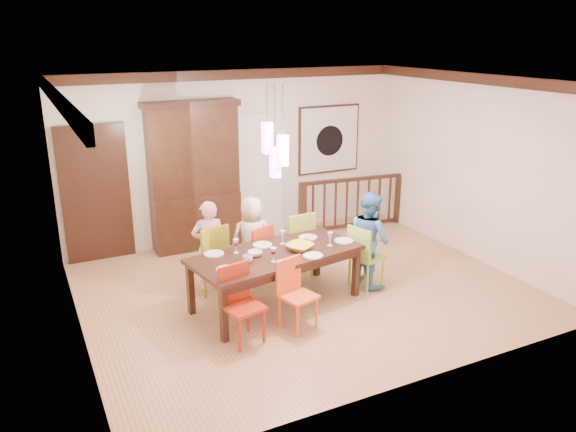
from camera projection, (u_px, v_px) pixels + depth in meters
name	position (u px, v px, depth m)	size (l,w,h in m)	color
floor	(304.00, 289.00, 8.01)	(6.00, 6.00, 0.00)	#AA7C52
ceiling	(306.00, 81.00, 7.11)	(6.00, 6.00, 0.00)	white
wall_back	(238.00, 156.00, 9.69)	(6.00, 6.00, 0.00)	beige
wall_left	(69.00, 222.00, 6.30)	(5.00, 5.00, 0.00)	beige
wall_right	(474.00, 168.00, 8.82)	(5.00, 5.00, 0.00)	beige
crown_molding	(306.00, 87.00, 7.13)	(6.00, 5.00, 0.16)	black
panel_door	(96.00, 196.00, 8.76)	(1.04, 0.07, 2.24)	black
white_doorway	(257.00, 177.00, 9.93)	(0.97, 0.05, 2.22)	silver
painting	(329.00, 139.00, 10.36)	(1.25, 0.06, 1.25)	black
pendant_cluster	(275.00, 150.00, 6.90)	(0.27, 0.21, 1.14)	#FF4CB0
dining_table	(276.00, 258.00, 7.35)	(2.38, 1.38, 0.75)	black
chair_far_left	(207.00, 253.00, 7.80)	(0.55, 0.55, 0.99)	#94A11D
chair_far_mid	(254.00, 249.00, 8.08)	(0.52, 0.52, 0.89)	red
chair_far_right	(295.00, 238.00, 8.32)	(0.48, 0.48, 1.00)	#90A933
chair_near_left	(243.00, 301.00, 6.48)	(0.49, 0.49, 0.93)	#A3280E
chair_near_mid	(298.00, 291.00, 6.80)	(0.49, 0.49, 0.87)	#EE5A1F
chair_end_right	(367.00, 251.00, 7.95)	(0.51, 0.51, 0.92)	#8EC43F
china_hutch	(194.00, 176.00, 9.22)	(1.56, 0.46, 2.46)	black
balustrade	(352.00, 202.00, 10.37)	(2.11, 0.31, 0.96)	black
person_far_left	(209.00, 246.00, 7.80)	(0.48, 0.31, 1.31)	#FFC3C2
person_far_mid	(252.00, 240.00, 8.10)	(0.62, 0.40, 1.27)	beige
person_end_right	(369.00, 239.00, 7.98)	(0.67, 0.52, 1.38)	#4386BB
serving_bowl	(300.00, 247.00, 7.39)	(0.34, 0.34, 0.08)	yellow
small_bowl	(255.00, 253.00, 7.20)	(0.20, 0.20, 0.06)	white
cup_left	(248.00, 259.00, 6.98)	(0.13, 0.13, 0.10)	silver
cup_right	(306.00, 241.00, 7.61)	(0.09, 0.09, 0.08)	silver
plate_far_left	(214.00, 254.00, 7.25)	(0.26, 0.26, 0.01)	white
plate_far_mid	(262.00, 245.00, 7.56)	(0.26, 0.26, 0.01)	white
plate_far_right	(308.00, 237.00, 7.83)	(0.26, 0.26, 0.01)	white
plate_near_left	(227.00, 269.00, 6.77)	(0.26, 0.26, 0.01)	white
plate_near_mid	(313.00, 255.00, 7.20)	(0.26, 0.26, 0.01)	white
plate_end_right	(344.00, 241.00, 7.71)	(0.26, 0.26, 0.01)	white
wine_glass_a	(236.00, 246.00, 7.27)	(0.08, 0.08, 0.19)	#590C19
wine_glass_b	(282.00, 237.00, 7.59)	(0.08, 0.08, 0.19)	silver
wine_glass_c	(273.00, 255.00, 6.98)	(0.08, 0.08, 0.19)	#590C19
wine_glass_d	(330.00, 239.00, 7.52)	(0.08, 0.08, 0.19)	silver
napkin	(285.00, 261.00, 7.01)	(0.18, 0.14, 0.01)	#D83359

